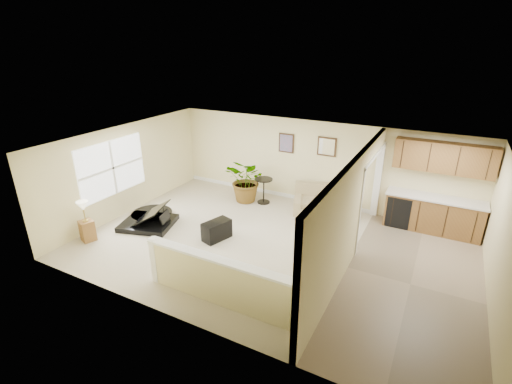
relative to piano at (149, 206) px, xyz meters
The scene contains 20 objects.
floor 3.49m from the piano, ahead, with size 9.00×9.00×0.00m, color beige.
back_wall 4.88m from the piano, 44.74° to the left, with size 9.00×0.04×2.50m, color beige.
front_wall 4.37m from the piano, 37.19° to the right, with size 9.00×0.04×2.50m, color beige.
left_wall 1.36m from the piano, 159.63° to the left, with size 0.04×6.00×2.50m, color beige.
right_wall 7.97m from the piano, ahead, with size 0.04×6.00×2.50m, color beige.
ceiling 3.98m from the piano, ahead, with size 9.00×6.00×0.04m, color silver.
kitchen_vinyl 6.61m from the piano, ahead, with size 2.70×6.00×0.01m, color gray.
interior_partition 5.32m from the piano, ahead, with size 0.18×5.99×2.50m.
pony_half_wall 3.99m from the piano, 28.49° to the right, with size 3.42×0.22×1.00m.
left_window 1.41m from the piano, behind, with size 0.05×2.15×1.45m, color white.
wall_art_left 4.36m from the piano, 53.65° to the left, with size 0.48×0.04×0.58m.
wall_mirror 5.19m from the piano, 42.09° to the left, with size 0.55×0.04×0.55m.
kitchen_cabinets 7.33m from the piano, 25.30° to the left, with size 2.36×0.65×2.33m.
piano is the anchor object (origin of this frame).
piano_bench 2.08m from the piano, ahead, with size 0.36×0.72×0.48m, color black.
loveseat 4.91m from the piano, 37.02° to the left, with size 2.02×1.50×0.98m.
accent_table 3.39m from the piano, 51.91° to the left, with size 0.53×0.53×0.77m.
palm_plant 3.00m from the piano, 57.58° to the left, with size 1.42×1.30×1.37m.
small_plant 5.19m from the piano, 29.18° to the left, with size 0.33×0.33×0.49m.
lamp_stand 1.58m from the piano, 117.12° to the right, with size 0.39×0.39×1.05m.
Camera 1 is at (3.28, -7.00, 4.61)m, focal length 26.00 mm.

